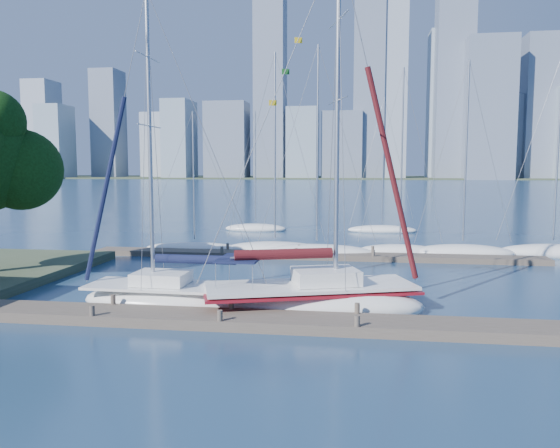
# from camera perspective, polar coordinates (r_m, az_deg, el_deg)

# --- Properties ---
(ground) EXTENTS (700.00, 700.00, 0.00)m
(ground) POSITION_cam_1_polar(r_m,az_deg,el_deg) (21.45, -5.67, -10.42)
(ground) COLOR navy
(ground) RESTS_ON ground
(near_dock) EXTENTS (26.00, 2.00, 0.40)m
(near_dock) POSITION_cam_1_polar(r_m,az_deg,el_deg) (21.40, -5.67, -9.90)
(near_dock) COLOR #4E4439
(near_dock) RESTS_ON ground
(far_dock) EXTENTS (30.00, 1.80, 0.36)m
(far_dock) POSITION_cam_1_polar(r_m,az_deg,el_deg) (36.58, 3.40, -3.32)
(far_dock) COLOR #4E4439
(far_dock) RESTS_ON ground
(far_shore) EXTENTS (800.00, 100.00, 1.50)m
(far_shore) POSITION_cam_1_polar(r_m,az_deg,el_deg) (340.08, 7.34, 4.79)
(far_shore) COLOR #38472D
(far_shore) RESTS_ON ground
(sailboat_navy) EXTENTS (8.27, 2.91, 13.94)m
(sailboat_navy) POSITION_cam_1_polar(r_m,az_deg,el_deg) (24.19, -11.01, -5.89)
(sailboat_navy) COLOR white
(sailboat_navy) RESTS_ON ground
(sailboat_maroon) EXTENTS (9.96, 5.92, 15.71)m
(sailboat_maroon) POSITION_cam_1_polar(r_m,az_deg,el_deg) (23.21, 3.23, -6.19)
(sailboat_maroon) COLOR white
(sailboat_maroon) RESTS_ON ground
(bg_boat_0) EXTENTS (7.49, 2.27, 10.30)m
(bg_boat_0) POSITION_cam_1_polar(r_m,az_deg,el_deg) (39.88, -8.90, -2.56)
(bg_boat_0) COLOR white
(bg_boat_0) RESTS_ON ground
(bg_boat_1) EXTENTS (7.64, 3.74, 14.29)m
(bg_boat_1) POSITION_cam_1_polar(r_m,az_deg,el_deg) (38.72, -0.51, -2.62)
(bg_boat_1) COLOR white
(bg_boat_1) RESTS_ON ground
(bg_boat_2) EXTENTS (8.32, 3.52, 14.55)m
(bg_boat_2) POSITION_cam_1_polar(r_m,az_deg,el_deg) (37.63, 3.87, -2.90)
(bg_boat_2) COLOR white
(bg_boat_2) RESTS_ON ground
(bg_boat_3) EXTENTS (6.02, 2.50, 13.14)m
(bg_boat_3) POSITION_cam_1_polar(r_m,az_deg,el_deg) (39.27, 12.41, -2.69)
(bg_boat_3) COLOR white
(bg_boat_3) RESTS_ON ground
(bg_boat_4) EXTENTS (7.25, 3.91, 13.52)m
(bg_boat_4) POSITION_cam_1_polar(r_m,az_deg,el_deg) (39.52, 18.56, -2.77)
(bg_boat_4) COLOR white
(bg_boat_4) RESTS_ON ground
(bg_boat_5) EXTENTS (7.57, 3.20, 13.98)m
(bg_boat_5) POSITION_cam_1_polar(r_m,az_deg,el_deg) (41.85, 26.61, -2.61)
(bg_boat_5) COLOR white
(bg_boat_5) RESTS_ON ground
(bg_boat_6) EXTENTS (6.27, 3.39, 11.67)m
(bg_boat_6) POSITION_cam_1_polar(r_m,az_deg,el_deg) (52.67, -2.55, -0.43)
(bg_boat_6) COLOR white
(bg_boat_6) RESTS_ON ground
(bg_boat_7) EXTENTS (6.70, 4.07, 12.83)m
(bg_boat_7) POSITION_cam_1_polar(r_m,az_deg,el_deg) (52.36, 10.62, -0.56)
(bg_boat_7) COLOR white
(bg_boat_7) RESTS_ON ground
(skyline) EXTENTS (501.71, 51.31, 122.60)m
(skyline) POSITION_cam_1_polar(r_m,az_deg,el_deg) (312.73, 11.93, 11.34)
(skyline) COLOR gray
(skyline) RESTS_ON ground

